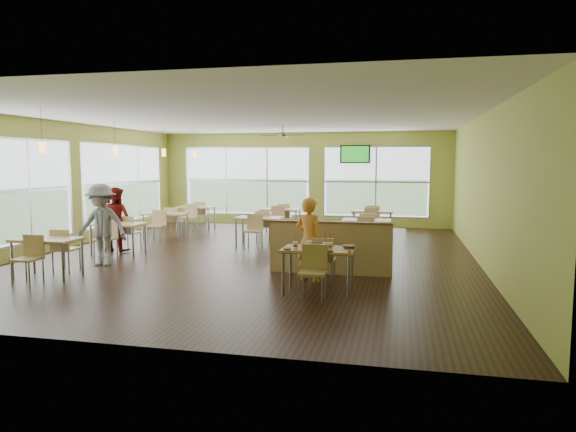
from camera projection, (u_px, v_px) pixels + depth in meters
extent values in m
plane|color=black|center=(254.00, 256.00, 12.00)|extent=(12.00, 12.00, 0.00)
plane|color=white|center=(253.00, 117.00, 11.66)|extent=(12.00, 12.00, 0.00)
cube|color=#B2B048|center=(303.00, 179.00, 17.66)|extent=(10.00, 0.04, 3.20)
cube|color=#B2B048|center=(110.00, 212.00, 6.01)|extent=(10.00, 0.04, 3.20)
cube|color=#B2B048|center=(63.00, 185.00, 12.91)|extent=(0.04, 12.00, 3.20)
cube|color=#B2B048|center=(483.00, 190.00, 10.76)|extent=(0.04, 12.00, 3.20)
cube|color=white|center=(4.00, 193.00, 10.97)|extent=(0.02, 4.50, 2.35)
cube|color=white|center=(126.00, 184.00, 15.82)|extent=(0.02, 4.50, 2.35)
cube|color=white|center=(247.00, 181.00, 18.08)|extent=(4.50, 0.02, 2.35)
cube|color=white|center=(376.00, 182.00, 17.11)|extent=(3.50, 0.02, 2.35)
cube|color=#B7BABC|center=(78.00, 232.00, 13.52)|extent=(0.04, 9.40, 0.05)
cube|color=#B7BABC|center=(309.00, 215.00, 17.70)|extent=(8.00, 0.04, 0.05)
cube|color=tan|center=(318.00, 249.00, 8.58)|extent=(1.20, 0.70, 0.04)
cube|color=brown|center=(318.00, 251.00, 8.58)|extent=(1.22, 0.71, 0.01)
cylinder|color=slate|center=(283.00, 274.00, 8.45)|extent=(0.05, 0.05, 0.71)
cylinder|color=slate|center=(349.00, 277.00, 8.22)|extent=(0.05, 0.05, 0.71)
cylinder|color=slate|center=(291.00, 267.00, 9.02)|extent=(0.05, 0.05, 0.71)
cylinder|color=slate|center=(352.00, 269.00, 8.78)|extent=(0.05, 0.05, 0.71)
cube|color=tan|center=(323.00, 260.00, 9.14)|extent=(0.42, 0.42, 0.04)
cube|color=tan|center=(325.00, 246.00, 9.30)|extent=(0.42, 0.04, 0.40)
cube|color=tan|center=(313.00, 273.00, 8.07)|extent=(0.42, 0.42, 0.04)
cube|color=tan|center=(311.00, 261.00, 7.87)|extent=(0.42, 0.04, 0.40)
cube|color=tan|center=(330.00, 249.00, 10.01)|extent=(2.40, 0.12, 1.00)
cube|color=brown|center=(330.00, 222.00, 9.96)|extent=(2.40, 0.14, 0.04)
cube|color=tan|center=(47.00, 239.00, 9.70)|extent=(1.20, 0.70, 0.04)
cube|color=brown|center=(47.00, 241.00, 9.70)|extent=(1.22, 0.71, 0.01)
cylinder|color=slate|center=(12.00, 261.00, 9.57)|extent=(0.05, 0.05, 0.71)
cylinder|color=slate|center=(63.00, 263.00, 9.34)|extent=(0.05, 0.05, 0.71)
cylinder|color=slate|center=(34.00, 255.00, 10.13)|extent=(0.05, 0.05, 0.71)
cylinder|color=slate|center=(82.00, 257.00, 9.90)|extent=(0.05, 0.05, 0.71)
cube|color=tan|center=(66.00, 249.00, 10.26)|extent=(0.42, 0.42, 0.04)
cube|color=tan|center=(71.00, 237.00, 10.42)|extent=(0.42, 0.04, 0.40)
cube|color=tan|center=(27.00, 259.00, 9.19)|extent=(0.42, 0.42, 0.04)
cube|color=tan|center=(19.00, 249.00, 8.98)|extent=(0.42, 0.04, 0.40)
cube|color=tan|center=(118.00, 224.00, 12.12)|extent=(1.20, 0.70, 0.04)
cube|color=brown|center=(118.00, 225.00, 12.13)|extent=(1.22, 0.71, 0.01)
cylinder|color=slate|center=(91.00, 241.00, 12.00)|extent=(0.05, 0.05, 0.71)
cylinder|color=slate|center=(133.00, 242.00, 11.77)|extent=(0.05, 0.05, 0.71)
cylinder|color=slate|center=(105.00, 237.00, 12.56)|extent=(0.05, 0.05, 0.71)
cylinder|color=slate|center=(145.00, 239.00, 12.33)|extent=(0.05, 0.05, 0.71)
cube|color=tan|center=(130.00, 233.00, 12.69)|extent=(0.42, 0.42, 0.04)
cube|color=tan|center=(134.00, 223.00, 12.85)|extent=(0.42, 0.04, 0.40)
cube|color=tan|center=(105.00, 239.00, 11.62)|extent=(0.42, 0.42, 0.04)
cube|color=tan|center=(100.00, 230.00, 11.41)|extent=(0.42, 0.04, 0.40)
cube|color=tan|center=(165.00, 214.00, 14.55)|extent=(1.20, 0.70, 0.04)
cube|color=brown|center=(165.00, 214.00, 14.55)|extent=(1.22, 0.71, 0.01)
cylinder|color=slate|center=(143.00, 227.00, 14.43)|extent=(0.05, 0.05, 0.71)
cylinder|color=slate|center=(179.00, 229.00, 14.19)|extent=(0.05, 0.05, 0.71)
cylinder|color=slate|center=(153.00, 225.00, 14.99)|extent=(0.05, 0.05, 0.71)
cylinder|color=slate|center=(187.00, 226.00, 14.76)|extent=(0.05, 0.05, 0.71)
cube|color=tan|center=(174.00, 221.00, 15.12)|extent=(0.42, 0.42, 0.04)
cube|color=tan|center=(176.00, 213.00, 15.28)|extent=(0.42, 0.04, 0.40)
cube|color=tan|center=(157.00, 226.00, 14.05)|extent=(0.42, 0.42, 0.04)
cube|color=tan|center=(153.00, 218.00, 13.84)|extent=(0.42, 0.04, 0.40)
cube|color=tan|center=(196.00, 207.00, 16.69)|extent=(1.20, 0.70, 0.04)
cube|color=brown|center=(196.00, 208.00, 16.69)|extent=(1.22, 0.71, 0.01)
cylinder|color=slate|center=(177.00, 219.00, 16.56)|extent=(0.05, 0.05, 0.71)
cylinder|color=slate|center=(208.00, 220.00, 16.33)|extent=(0.05, 0.05, 0.71)
cylinder|color=slate|center=(184.00, 217.00, 17.13)|extent=(0.05, 0.05, 0.71)
cylinder|color=slate|center=(215.00, 218.00, 16.89)|extent=(0.05, 0.05, 0.71)
cube|color=tan|center=(202.00, 214.00, 17.25)|extent=(0.42, 0.42, 0.04)
cube|color=tan|center=(204.00, 207.00, 17.41)|extent=(0.42, 0.04, 0.40)
cube|color=tan|center=(189.00, 217.00, 16.18)|extent=(0.42, 0.42, 0.04)
cube|color=tan|center=(186.00, 211.00, 15.98)|extent=(0.42, 0.04, 0.40)
cube|color=tan|center=(259.00, 218.00, 13.44)|extent=(1.20, 0.70, 0.04)
cube|color=brown|center=(259.00, 219.00, 13.45)|extent=(1.22, 0.71, 0.01)
cylinder|color=slate|center=(236.00, 233.00, 13.32)|extent=(0.05, 0.05, 0.71)
cylinder|color=slate|center=(276.00, 234.00, 13.08)|extent=(0.05, 0.05, 0.71)
cylinder|color=slate|center=(243.00, 230.00, 13.88)|extent=(0.05, 0.05, 0.71)
cylinder|color=slate|center=(281.00, 231.00, 13.65)|extent=(0.05, 0.05, 0.71)
cube|color=tan|center=(264.00, 226.00, 14.01)|extent=(0.42, 0.42, 0.04)
cube|color=tan|center=(266.00, 217.00, 14.17)|extent=(0.42, 0.04, 0.40)
cube|color=tan|center=(253.00, 231.00, 12.94)|extent=(0.42, 0.42, 0.04)
cube|color=tan|center=(251.00, 223.00, 12.73)|extent=(0.42, 0.04, 0.40)
cube|color=tan|center=(281.00, 209.00, 15.87)|extent=(1.20, 0.70, 0.04)
cube|color=brown|center=(281.00, 210.00, 15.87)|extent=(1.22, 0.71, 0.01)
cylinder|color=slate|center=(262.00, 222.00, 15.74)|extent=(0.05, 0.05, 0.71)
cylinder|color=slate|center=(296.00, 223.00, 15.51)|extent=(0.05, 0.05, 0.71)
cylinder|color=slate|center=(266.00, 220.00, 16.31)|extent=(0.05, 0.05, 0.71)
cylinder|color=slate|center=(300.00, 221.00, 16.08)|extent=(0.05, 0.05, 0.71)
cube|color=tan|center=(285.00, 216.00, 16.43)|extent=(0.42, 0.42, 0.04)
cube|color=tan|center=(286.00, 209.00, 16.60)|extent=(0.42, 0.04, 0.40)
cube|color=tan|center=(277.00, 220.00, 15.37)|extent=(0.42, 0.42, 0.04)
cube|color=tan|center=(275.00, 214.00, 15.16)|extent=(0.42, 0.04, 0.40)
cube|color=tan|center=(367.00, 220.00, 12.84)|extent=(1.20, 0.70, 0.04)
cube|color=brown|center=(367.00, 221.00, 12.84)|extent=(1.22, 0.71, 0.01)
cylinder|color=slate|center=(344.00, 236.00, 12.71)|extent=(0.05, 0.05, 0.71)
cylinder|color=slate|center=(388.00, 238.00, 12.48)|extent=(0.05, 0.05, 0.71)
cylinder|color=slate|center=(346.00, 233.00, 13.28)|extent=(0.05, 0.05, 0.71)
cylinder|color=slate|center=(388.00, 234.00, 13.05)|extent=(0.05, 0.05, 0.71)
cube|color=tan|center=(368.00, 229.00, 13.40)|extent=(0.42, 0.42, 0.04)
cube|color=tan|center=(368.00, 220.00, 13.57)|extent=(0.42, 0.04, 0.40)
cube|color=tan|center=(365.00, 235.00, 12.34)|extent=(0.42, 0.42, 0.04)
cube|color=tan|center=(364.00, 226.00, 12.13)|extent=(0.42, 0.04, 0.40)
cube|color=tan|center=(372.00, 211.00, 15.27)|extent=(1.20, 0.70, 0.04)
cube|color=brown|center=(372.00, 212.00, 15.27)|extent=(1.22, 0.71, 0.01)
cylinder|color=slate|center=(353.00, 224.00, 15.14)|extent=(0.05, 0.05, 0.71)
cylinder|color=slate|center=(390.00, 225.00, 14.91)|extent=(0.05, 0.05, 0.71)
cylinder|color=slate|center=(355.00, 222.00, 15.71)|extent=(0.05, 0.05, 0.71)
cylinder|color=slate|center=(391.00, 223.00, 15.47)|extent=(0.05, 0.05, 0.71)
cube|color=tan|center=(373.00, 219.00, 15.83)|extent=(0.42, 0.42, 0.04)
cube|color=tan|center=(373.00, 211.00, 15.99)|extent=(0.42, 0.04, 0.40)
cube|color=tan|center=(371.00, 223.00, 14.76)|extent=(0.42, 0.42, 0.04)
cube|color=tan|center=(371.00, 216.00, 14.56)|extent=(0.42, 0.04, 0.40)
cylinder|color=#2D2119|center=(41.00, 126.00, 9.48)|extent=(0.01, 0.01, 0.70)
cylinder|color=orange|center=(42.00, 148.00, 9.52)|extent=(0.11, 0.11, 0.22)
cylinder|color=#2D2119|center=(115.00, 133.00, 11.90)|extent=(0.01, 0.01, 0.70)
cylinder|color=orange|center=(115.00, 151.00, 11.94)|extent=(0.11, 0.11, 0.22)
cylinder|color=#2D2119|center=(163.00, 138.00, 14.33)|extent=(0.01, 0.01, 0.70)
cylinder|color=orange|center=(164.00, 153.00, 14.37)|extent=(0.11, 0.11, 0.22)
cylinder|color=#2D2119|center=(194.00, 141.00, 16.47)|extent=(0.01, 0.01, 0.70)
cylinder|color=orange|center=(195.00, 154.00, 16.51)|extent=(0.11, 0.11, 0.22)
cylinder|color=#2D2119|center=(283.00, 131.00, 14.59)|extent=(0.03, 0.03, 0.24)
cylinder|color=#2D2119|center=(283.00, 136.00, 14.60)|extent=(0.16, 0.16, 0.06)
cube|color=#2D2119|center=(295.00, 135.00, 14.53)|extent=(0.55, 0.10, 0.01)
cube|color=#2D2119|center=(286.00, 136.00, 14.94)|extent=(0.10, 0.55, 0.01)
cube|color=#2D2119|center=(271.00, 136.00, 14.68)|extent=(0.55, 0.10, 0.01)
cube|color=#2D2119|center=(280.00, 135.00, 14.26)|extent=(0.10, 0.55, 0.01)
cube|color=black|center=(355.00, 154.00, 17.08)|extent=(1.00, 0.06, 0.60)
cube|color=green|center=(355.00, 154.00, 17.05)|extent=(0.90, 0.01, 0.52)
imported|color=#DC5618|center=(309.00, 240.00, 9.37)|extent=(0.67, 0.56, 1.55)
imported|color=maroon|center=(117.00, 219.00, 12.57)|extent=(0.89, 0.77, 1.58)
imported|color=slate|center=(102.00, 225.00, 10.83)|extent=(1.15, 0.70, 1.73)
cone|color=white|center=(295.00, 246.00, 8.47)|extent=(0.09, 0.09, 0.12)
cylinder|color=red|center=(295.00, 246.00, 8.47)|extent=(0.08, 0.08, 0.03)
cylinder|color=white|center=(295.00, 242.00, 8.46)|extent=(0.09, 0.09, 0.01)
cylinder|color=blue|center=(295.00, 236.00, 8.45)|extent=(0.02, 0.06, 0.21)
cone|color=white|center=(309.00, 245.00, 8.46)|extent=(0.10, 0.10, 0.13)
cylinder|color=red|center=(309.00, 245.00, 8.46)|extent=(0.09, 0.09, 0.04)
cylinder|color=white|center=(309.00, 241.00, 8.46)|extent=(0.10, 0.10, 0.01)
cylinder|color=gold|center=(309.00, 234.00, 8.44)|extent=(0.03, 0.06, 0.24)
cone|color=white|center=(326.00, 247.00, 8.35)|extent=(0.09, 0.09, 0.12)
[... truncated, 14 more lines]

